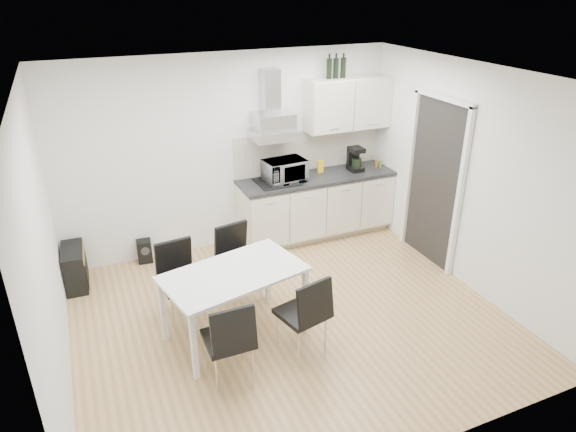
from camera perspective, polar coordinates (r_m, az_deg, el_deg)
name	(u,v)px	position (r m, az deg, el deg)	size (l,w,h in m)	color
ground	(290,318)	(5.76, 0.21, -11.26)	(4.50, 4.50, 0.00)	tan
wall_back	(229,153)	(6.86, -6.52, 6.92)	(4.50, 0.10, 2.60)	white
wall_front	(409,323)	(3.61, 13.32, -11.53)	(4.50, 0.10, 2.60)	white
wall_left	(44,255)	(4.77, -25.46, -3.89)	(0.10, 4.00, 2.60)	white
wall_right	(469,179)	(6.29, 19.42, 3.92)	(0.10, 4.00, 2.60)	white
ceiling	(290,78)	(4.72, 0.26, 15.13)	(4.50, 4.50, 0.00)	white
doorway	(433,184)	(6.73, 15.81, 3.49)	(0.08, 1.04, 2.10)	white
kitchenette	(318,181)	(7.20, 3.36, 3.96)	(2.22, 0.64, 2.52)	beige
dining_table	(234,279)	(5.20, -6.05, -7.00)	(1.52, 1.08, 0.75)	white
chair_far_left	(181,284)	(5.64, -11.77, -7.36)	(0.44, 0.50, 0.88)	black
chair_far_right	(240,264)	(5.90, -5.36, -5.34)	(0.44, 0.50, 0.88)	black
chair_near_left	(228,340)	(4.79, -6.67, -13.50)	(0.44, 0.50, 0.88)	black
chair_near_right	(302,314)	(5.07, 1.52, -10.83)	(0.44, 0.50, 0.88)	black
guitar_amp	(75,267)	(6.71, -22.62, -5.28)	(0.28, 0.60, 0.49)	black
floor_speaker	(145,251)	(6.99, -15.65, -3.77)	(0.18, 0.16, 0.31)	black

